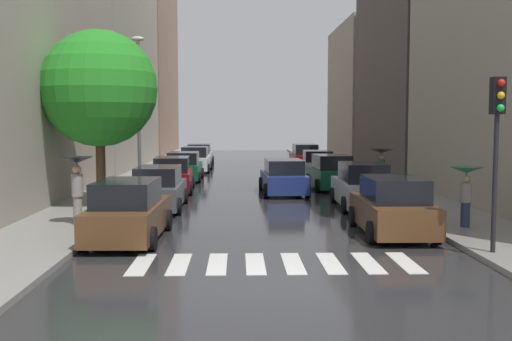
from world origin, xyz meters
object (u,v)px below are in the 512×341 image
Objects in this scene: parked_car_left_third at (172,176)px; traffic_light_right_corner at (497,125)px; pedestrian_foreground at (381,158)px; pedestrian_near_tree at (77,176)px; car_midroad at (283,178)px; parked_car_left_sixth at (200,155)px; parked_car_left_nearest at (128,212)px; parked_car_left_second at (159,189)px; parked_car_left_fifth at (196,160)px; parked_car_left_fourth at (184,167)px; parked_car_right_fourth at (317,165)px; street_tree_left at (99,89)px; parked_car_right_fifth at (305,157)px; pedestrian_far_side at (466,182)px; parked_car_right_second at (362,187)px; parked_car_right_third at (331,173)px; lamp_post_left at (139,102)px; parked_car_right_nearest at (393,208)px.

traffic_light_right_corner is (9.45, -14.37, 2.49)m from parked_car_left_third.
pedestrian_near_tree reaches higher than pedestrian_foreground.
car_midroad is 4.82m from pedestrian_foreground.
parked_car_left_nearest is at bearing 179.72° from parked_car_left_sixth.
parked_car_left_second is 1.07× the size of parked_car_left_fifth.
pedestrian_foreground is at bearing 9.31° from pedestrian_near_tree.
parked_car_left_third is 17.38m from traffic_light_right_corner.
parked_car_left_nearest is 1.07× the size of traffic_light_right_corner.
pedestrian_near_tree is at bearing 172.83° from parked_car_left_fourth.
pedestrian_near_tree is at bearing 158.61° from traffic_light_right_corner.
parked_car_right_fourth is 0.61× the size of street_tree_left.
street_tree_left is at bearing 84.31° from parked_car_left_second.
pedestrian_foreground is at bearing -120.72° from parked_car_left_fourth.
pedestrian_foreground is 0.45× the size of traffic_light_right_corner.
traffic_light_right_corner is (1.51, -28.59, 2.46)m from parked_car_right_fifth.
car_midroad is 11.06m from pedestrian_far_side.
parked_car_left_nearest is 29.65m from parked_car_left_sixth.
parked_car_left_nearest reaches higher than parked_car_right_fourth.
pedestrian_far_side is at bearing -33.48° from pedestrian_near_tree.
parked_car_left_nearest is 2.83m from pedestrian_near_tree.
parked_car_left_third is at bearing 150.28° from parked_car_right_fifth.
parked_car_left_nearest is 0.99× the size of car_midroad.
parked_car_left_third is 7.06m from street_tree_left.
parked_car_left_sixth is (0.08, 23.58, 0.00)m from parked_car_left_second.
parked_car_left_nearest is at bearing 162.53° from parked_car_right_fifth.
parked_car_left_fifth is 15.64m from pedestrian_foreground.
parked_car_right_third is (-0.18, 6.71, -0.02)m from parked_car_right_second.
parked_car_right_fifth reaches higher than car_midroad.
car_midroad is (5.23, -6.41, -0.01)m from parked_car_left_fourth.
parked_car_left_sixth is 0.94× the size of car_midroad.
pedestrian_near_tree is at bearing 114.56° from parked_car_right_second.
parked_car_left_second is at bearing -179.45° from parked_car_left_fifth.
lamp_post_left is (-11.68, 10.69, 2.77)m from pedestrian_far_side.
traffic_light_right_corner is at bearing -169.83° from parked_car_right_second.
parked_car_right_nearest is 0.66× the size of street_tree_left.
street_tree_left reaches higher than traffic_light_right_corner.
parked_car_right_third is 2.76m from pedestrian_foreground.
pedestrian_near_tree is 1.15× the size of pedestrian_far_side.
parked_car_right_fifth is 0.67× the size of street_tree_left.
parked_car_left_nearest reaches higher than parked_car_left_fifth.
pedestrian_foreground is at bearing -94.26° from parked_car_left_third.
parked_car_left_third is 2.32× the size of pedestrian_foreground.
parked_car_left_sixth is 0.96× the size of parked_car_right_fifth.
car_midroad is (-2.49, 10.30, -0.04)m from parked_car_right_nearest.
parked_car_left_nearest is at bearing 179.92° from parked_car_left_fourth.
lamp_post_left is (-1.55, -0.05, 3.51)m from parked_car_left_third.
parked_car_left_fifth is at bearing -2.05° from parked_car_left_fourth.
pedestrian_near_tree is (-1.95, -15.51, 0.91)m from parked_car_left_fourth.
pedestrian_foreground is 14.15m from traffic_light_right_corner.
pedestrian_far_side is at bearing -116.85° from parked_car_left_second.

